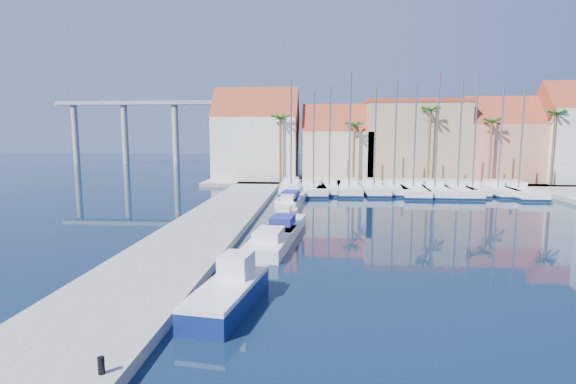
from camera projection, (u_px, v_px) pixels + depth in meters
name	position (u px, v px, depth m)	size (l,w,h in m)	color
ground	(325.00, 299.00, 20.41)	(260.00, 260.00, 0.00)	black
quay_west	(207.00, 227.00, 34.40)	(6.00, 77.00, 0.50)	gray
shore_north	(391.00, 180.00, 67.03)	(54.00, 16.00, 0.50)	gray
bollard	(101.00, 365.00, 13.15)	(0.21, 0.21, 0.52)	black
fishing_boat	(229.00, 292.00, 19.36)	(2.87, 6.23, 2.10)	navy
motorboat_west_0	(271.00, 241.00, 29.10)	(2.98, 7.47, 1.40)	white
motorboat_west_1	(284.00, 226.00, 33.61)	(2.96, 7.23, 1.40)	white
motorboat_west_2	(285.00, 216.00, 37.60)	(1.99, 5.23, 1.40)	white
motorboat_west_3	(288.00, 204.00, 44.09)	(1.80, 5.62, 1.40)	white
motorboat_west_4	(291.00, 199.00, 47.23)	(2.85, 7.27, 1.40)	white
motorboat_west_5	(295.00, 192.00, 52.64)	(2.48, 6.72, 1.40)	white
sailboat_0	(291.00, 187.00, 56.74)	(3.04, 10.28, 13.64)	white
sailboat_1	(313.00, 188.00, 55.77)	(3.76, 11.15, 12.30)	white
sailboat_2	(329.00, 187.00, 56.37)	(3.36, 9.96, 12.93)	white
sailboat_3	(349.00, 188.00, 55.88)	(2.92, 10.77, 14.59)	white
sailboat_4	(373.00, 188.00, 55.81)	(3.14, 10.60, 12.74)	white
sailboat_5	(393.00, 188.00, 55.42)	(2.73, 8.89, 13.30)	white
sailboat_6	(412.00, 189.00, 54.63)	(3.76, 11.49, 13.22)	white
sailboat_7	(434.00, 189.00, 54.85)	(3.74, 11.93, 14.22)	white
sailboat_8	(456.00, 189.00, 54.28)	(3.29, 11.32, 13.33)	white
sailboat_9	(471.00, 188.00, 54.82)	(2.73, 8.90, 14.05)	white
sailboat_10	(496.00, 189.00, 54.40)	(2.48, 9.32, 12.58)	white
sailboat_11	(516.00, 190.00, 53.61)	(3.36, 11.49, 12.45)	white
building_0	(257.00, 138.00, 66.73)	(12.30, 9.00, 13.50)	beige
building_1	(338.00, 147.00, 65.97)	(10.30, 8.00, 11.00)	beige
building_2	(413.00, 140.00, 65.99)	(14.20, 10.20, 11.50)	tan
building_3	(499.00, 143.00, 64.14)	(10.30, 8.00, 12.00)	tan
building_4	(569.00, 136.00, 62.31)	(8.30, 8.00, 14.00)	silver
palm_0	(280.00, 120.00, 61.14)	(2.60, 2.60, 10.15)	brown
palm_1	(354.00, 127.00, 60.50)	(2.60, 2.60, 9.15)	brown
palm_2	(430.00, 113.00, 59.48)	(2.60, 2.60, 11.15)	brown
palm_3	(492.00, 123.00, 59.06)	(2.60, 2.60, 9.65)	brown
palm_4	(556.00, 116.00, 58.32)	(2.60, 2.60, 10.65)	brown
viaduct	(154.00, 119.00, 103.03)	(48.00, 2.20, 14.45)	#9E9E99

